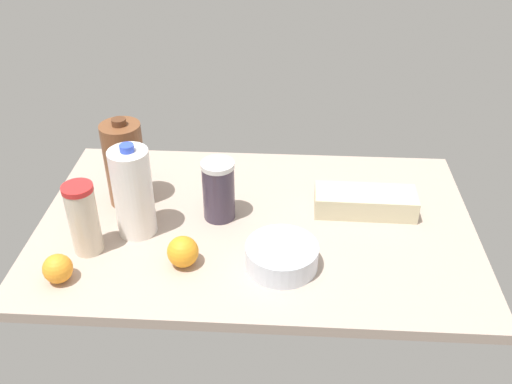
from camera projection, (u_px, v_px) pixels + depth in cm
name	position (u px, v px, depth cm)	size (l,w,h in cm)	color
countertop	(256.00, 226.00, 159.03)	(120.00, 76.00, 3.00)	#B49E8F
milk_jug	(133.00, 192.00, 148.06)	(10.35, 10.35, 26.54)	white
egg_carton	(365.00, 202.00, 160.70)	(28.34, 10.78, 6.41)	beige
mixing_bowl	(282.00, 256.00, 141.39)	(18.20, 18.20, 6.11)	silver
shaker_bottle	(219.00, 190.00, 155.62)	(9.06, 9.06, 17.49)	#3C3244
chocolate_milk_jug	(125.00, 164.00, 160.13)	(11.23, 11.23, 26.40)	brown
tumbler_cup	(83.00, 219.00, 142.85)	(7.74, 7.74, 19.67)	beige
orange_far_back	(183.00, 252.00, 141.35)	(7.93, 7.93, 7.93)	orange
orange_loose	(58.00, 269.00, 136.65)	(7.20, 7.20, 7.20)	orange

